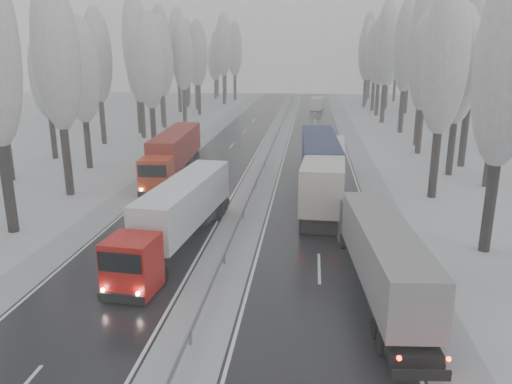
% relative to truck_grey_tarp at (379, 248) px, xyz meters
% --- Properties ---
extents(carriageway_right, '(7.50, 200.00, 0.03)m').
position_rel_truck_grey_tarp_xyz_m(carriageway_right, '(-2.81, 20.05, -2.12)').
color(carriageway_right, black).
rests_on(carriageway_right, ground).
extents(carriageway_left, '(7.50, 200.00, 0.03)m').
position_rel_truck_grey_tarp_xyz_m(carriageway_left, '(-13.31, 20.05, -2.12)').
color(carriageway_left, black).
rests_on(carriageway_left, ground).
extents(median_slush, '(3.00, 200.00, 0.04)m').
position_rel_truck_grey_tarp_xyz_m(median_slush, '(-8.06, 20.05, -2.12)').
color(median_slush, '#ADAFB5').
rests_on(median_slush, ground).
extents(shoulder_right, '(2.40, 200.00, 0.04)m').
position_rel_truck_grey_tarp_xyz_m(shoulder_right, '(2.14, 20.05, -2.12)').
color(shoulder_right, '#ADAFB5').
rests_on(shoulder_right, ground).
extents(shoulder_left, '(2.40, 200.00, 0.04)m').
position_rel_truck_grey_tarp_xyz_m(shoulder_left, '(-18.26, 20.05, -2.12)').
color(shoulder_left, '#ADAFB5').
rests_on(shoulder_left, ground).
extents(median_guardrail, '(0.12, 200.00, 0.76)m').
position_rel_truck_grey_tarp_xyz_m(median_guardrail, '(-8.06, 20.04, -1.54)').
color(median_guardrail, slate).
rests_on(median_guardrail, ground).
extents(tree_16, '(3.60, 3.60, 16.53)m').
position_rel_truck_grey_tarp_xyz_m(tree_16, '(6.97, 5.72, 8.53)').
color(tree_16, black).
rests_on(tree_16, ground).
extents(tree_18, '(3.60, 3.60, 16.58)m').
position_rel_truck_grey_tarp_xyz_m(tree_18, '(6.44, 17.08, 8.56)').
color(tree_18, black).
rests_on(tree_18, ground).
extents(tree_19, '(3.60, 3.60, 14.57)m').
position_rel_truck_grey_tarp_xyz_m(tree_19, '(11.96, 21.08, 7.28)').
color(tree_19, black).
rests_on(tree_19, ground).
extents(tree_20, '(3.60, 3.60, 15.71)m').
position_rel_truck_grey_tarp_xyz_m(tree_20, '(9.83, 25.21, 8.01)').
color(tree_20, black).
rests_on(tree_20, ground).
extents(tree_21, '(3.60, 3.60, 18.62)m').
position_rel_truck_grey_tarp_xyz_m(tree_21, '(12.06, 29.21, 9.86)').
color(tree_21, black).
rests_on(tree_21, ground).
extents(tree_22, '(3.60, 3.60, 15.86)m').
position_rel_truck_grey_tarp_xyz_m(tree_22, '(8.96, 35.65, 8.10)').
color(tree_22, black).
rests_on(tree_22, ground).
extents(tree_23, '(3.60, 3.60, 13.55)m').
position_rel_truck_grey_tarp_xyz_m(tree_23, '(15.24, 39.65, 6.63)').
color(tree_23, black).
rests_on(tree_23, ground).
extents(tree_24, '(3.60, 3.60, 20.49)m').
position_rel_truck_grey_tarp_xyz_m(tree_24, '(9.83, 41.07, 11.05)').
color(tree_24, black).
rests_on(tree_24, ground).
extents(tree_25, '(3.60, 3.60, 19.44)m').
position_rel_truck_grey_tarp_xyz_m(tree_25, '(16.75, 45.07, 10.38)').
color(tree_25, black).
rests_on(tree_25, ground).
extents(tree_26, '(3.60, 3.60, 18.78)m').
position_rel_truck_grey_tarp_xyz_m(tree_26, '(9.50, 51.32, 9.96)').
color(tree_26, black).
rests_on(tree_26, ground).
extents(tree_27, '(3.60, 3.60, 17.62)m').
position_rel_truck_grey_tarp_xyz_m(tree_27, '(16.65, 55.32, 9.22)').
color(tree_27, black).
rests_on(tree_27, ground).
extents(tree_28, '(3.60, 3.60, 19.62)m').
position_rel_truck_grey_tarp_xyz_m(tree_28, '(8.28, 62.00, 10.50)').
color(tree_28, black).
rests_on(tree_28, ground).
extents(tree_29, '(3.60, 3.60, 18.11)m').
position_rel_truck_grey_tarp_xyz_m(tree_29, '(15.65, 66.00, 9.53)').
color(tree_29, black).
rests_on(tree_29, ground).
extents(tree_30, '(3.60, 3.60, 17.86)m').
position_rel_truck_grey_tarp_xyz_m(tree_30, '(8.50, 71.75, 9.38)').
color(tree_30, black).
rests_on(tree_30, ground).
extents(tree_31, '(3.60, 3.60, 18.58)m').
position_rel_truck_grey_tarp_xyz_m(tree_31, '(14.41, 75.75, 9.83)').
color(tree_31, black).
rests_on(tree_31, ground).
extents(tree_32, '(3.60, 3.60, 17.33)m').
position_rel_truck_grey_tarp_xyz_m(tree_32, '(8.57, 79.26, 9.04)').
color(tree_32, black).
rests_on(tree_32, ground).
extents(tree_33, '(3.60, 3.60, 14.33)m').
position_rel_truck_grey_tarp_xyz_m(tree_33, '(11.70, 83.26, 7.12)').
color(tree_33, black).
rests_on(tree_33, ground).
extents(tree_34, '(3.60, 3.60, 17.63)m').
position_rel_truck_grey_tarp_xyz_m(tree_34, '(7.67, 86.37, 9.23)').
color(tree_34, black).
rests_on(tree_34, ground).
extents(tree_35, '(3.60, 3.60, 18.25)m').
position_rel_truck_grey_tarp_xyz_m(tree_35, '(16.88, 90.37, 9.63)').
color(tree_35, black).
rests_on(tree_35, ground).
extents(tree_36, '(3.60, 3.60, 20.23)m').
position_rel_truck_grey_tarp_xyz_m(tree_36, '(8.97, 96.21, 10.88)').
color(tree_36, black).
rests_on(tree_36, ground).
extents(tree_37, '(3.60, 3.60, 16.37)m').
position_rel_truck_grey_tarp_xyz_m(tree_37, '(15.96, 100.21, 8.43)').
color(tree_37, black).
rests_on(tree_37, ground).
extents(tree_38, '(3.60, 3.60, 17.97)m').
position_rel_truck_grey_tarp_xyz_m(tree_38, '(10.67, 106.78, 9.45)').
color(tree_38, black).
rests_on(tree_38, ground).
extents(tree_39, '(3.60, 3.60, 16.19)m').
position_rel_truck_grey_tarp_xyz_m(tree_39, '(13.48, 110.78, 8.31)').
color(tree_39, black).
rests_on(tree_39, ground).
extents(tree_58, '(3.60, 3.60, 17.21)m').
position_rel_truck_grey_tarp_xyz_m(tree_58, '(-23.19, 14.61, 8.96)').
color(tree_58, black).
rests_on(tree_58, ground).
extents(tree_60, '(3.60, 3.60, 14.84)m').
position_rel_truck_grey_tarp_xyz_m(tree_60, '(-25.81, 24.25, 7.45)').
color(tree_60, black).
rests_on(tree_60, ground).
extents(tree_61, '(3.60, 3.60, 13.95)m').
position_rel_truck_grey_tarp_xyz_m(tree_61, '(-31.58, 28.25, 6.88)').
color(tree_61, black).
rests_on(tree_61, ground).
extents(tree_62, '(3.60, 3.60, 16.04)m').
position_rel_truck_grey_tarp_xyz_m(tree_62, '(-22.01, 33.78, 8.22)').
color(tree_62, black).
rests_on(tree_62, ground).
extents(tree_63, '(3.60, 3.60, 16.88)m').
position_rel_truck_grey_tarp_xyz_m(tree_63, '(-29.91, 37.78, 8.76)').
color(tree_63, black).
rests_on(tree_63, ground).
extents(tree_64, '(3.60, 3.60, 15.42)m').
position_rel_truck_grey_tarp_xyz_m(tree_64, '(-26.33, 42.76, 7.82)').
color(tree_64, black).
rests_on(tree_64, ground).
extents(tree_65, '(3.60, 3.60, 19.48)m').
position_rel_truck_grey_tarp_xyz_m(tree_65, '(-28.12, 46.76, 10.41)').
color(tree_65, black).
rests_on(tree_65, ground).
extents(tree_66, '(3.60, 3.60, 15.23)m').
position_rel_truck_grey_tarp_xyz_m(tree_66, '(-26.22, 52.40, 7.70)').
color(tree_66, black).
rests_on(tree_66, ground).
extents(tree_67, '(3.60, 3.60, 17.09)m').
position_rel_truck_grey_tarp_xyz_m(tree_67, '(-27.61, 56.40, 8.89)').
color(tree_67, black).
rests_on(tree_67, ground).
extents(tree_68, '(3.60, 3.60, 16.65)m').
position_rel_truck_grey_tarp_xyz_m(tree_68, '(-24.64, 59.16, 8.61)').
color(tree_68, black).
rests_on(tree_68, ground).
extents(tree_69, '(3.60, 3.60, 19.35)m').
position_rel_truck_grey_tarp_xyz_m(tree_69, '(-29.48, 63.16, 10.32)').
color(tree_69, black).
rests_on(tree_69, ground).
extents(tree_70, '(3.60, 3.60, 17.09)m').
position_rel_truck_grey_tarp_xyz_m(tree_70, '(-24.39, 69.24, 8.89)').
color(tree_70, black).
rests_on(tree_70, ground).
extents(tree_71, '(3.60, 3.60, 19.61)m').
position_rel_truck_grey_tarp_xyz_m(tree_71, '(-29.15, 73.24, 10.49)').
color(tree_71, black).
rests_on(tree_71, ground).
extents(tree_72, '(3.60, 3.60, 15.11)m').
position_rel_truck_grey_tarp_xyz_m(tree_72, '(-26.99, 78.58, 7.62)').
color(tree_72, black).
rests_on(tree_72, ground).
extents(tree_73, '(3.60, 3.60, 17.22)m').
position_rel_truck_grey_tarp_xyz_m(tree_73, '(-29.88, 82.58, 8.97)').
color(tree_73, black).
rests_on(tree_73, ground).
extents(tree_74, '(3.60, 3.60, 19.68)m').
position_rel_truck_grey_tarp_xyz_m(tree_74, '(-23.14, 89.38, 10.54)').
color(tree_74, black).
rests_on(tree_74, ground).
extents(tree_75, '(3.60, 3.60, 18.60)m').
position_rel_truck_grey_tarp_xyz_m(tree_75, '(-32.26, 93.38, 9.85)').
color(tree_75, black).
rests_on(tree_75, ground).
extents(tree_76, '(3.60, 3.60, 18.55)m').
position_rel_truck_grey_tarp_xyz_m(tree_76, '(-22.11, 98.77, 9.81)').
color(tree_76, black).
rests_on(tree_76, ground).
extents(tree_77, '(3.60, 3.60, 14.32)m').
position_rel_truck_grey_tarp_xyz_m(tree_77, '(-27.73, 102.77, 7.12)').
color(tree_77, black).
rests_on(tree_77, ground).
extents(tree_78, '(3.60, 3.60, 19.55)m').
position_rel_truck_grey_tarp_xyz_m(tree_78, '(-25.62, 105.36, 10.45)').
color(tree_78, black).
rests_on(tree_78, ground).
extents(tree_79, '(3.60, 3.60, 17.07)m').
position_rel_truck_grey_tarp_xyz_m(tree_79, '(-28.40, 109.36, 8.87)').
color(tree_79, black).
rests_on(tree_79, ground).
extents(truck_grey_tarp, '(3.39, 14.40, 3.67)m').
position_rel_truck_grey_tarp_xyz_m(truck_grey_tarp, '(0.00, 0.00, 0.00)').
color(truck_grey_tarp, '#4C4C51').
rests_on(truck_grey_tarp, ground).
extents(truck_blue_box, '(3.32, 17.70, 4.52)m').
position_rel_truck_grey_tarp_xyz_m(truck_blue_box, '(-2.73, 19.54, 0.50)').
color(truck_blue_box, navy).
rests_on(truck_blue_box, ground).
extents(truck_cream_box, '(3.71, 17.45, 4.45)m').
position_rel_truck_grey_tarp_xyz_m(truck_cream_box, '(-2.30, 14.18, 0.46)').
color(truck_cream_box, '#B3AE9F').
rests_on(truck_cream_box, ground).
extents(box_truck_distant, '(2.95, 7.14, 2.59)m').
position_rel_truck_grey_tarp_xyz_m(box_truck_distant, '(-2.39, 79.45, -0.82)').
color(box_truck_distant, '#B8BABF').
rests_on(box_truck_distant, ground).
extents(truck_red_white, '(3.69, 14.84, 3.78)m').
position_rel_truck_grey_tarp_xyz_m(truck_red_white, '(-11.22, 4.76, 0.06)').
color(truck_red_white, '#A90D09').
rests_on(truck_red_white, ground).
extents(truck_red_red, '(3.37, 16.05, 4.09)m').
position_rel_truck_grey_tarp_xyz_m(truck_red_red, '(-16.27, 21.80, 0.25)').
color(truck_red_red, '#B8290A').
rests_on(truck_red_red, ground).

